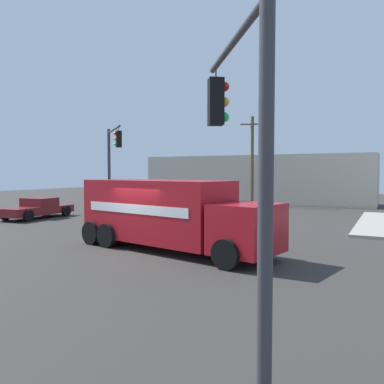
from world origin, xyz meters
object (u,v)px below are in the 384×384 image
object	(u,v)px
traffic_light_secondary	(243,140)
utility_pole	(252,160)
traffic_light_primary	(112,159)
delivery_truck	(169,214)
pickup_maroon	(38,207)

from	to	relation	value
traffic_light_secondary	utility_pole	distance (m)	30.65
traffic_light_primary	delivery_truck	bearing A→B (deg)	-39.15
traffic_light_primary	pickup_maroon	size ratio (longest dim) A/B	1.13
delivery_truck	utility_pole	xyz separation A→B (m)	(-3.65, 21.42, 2.80)
pickup_maroon	utility_pole	size ratio (longest dim) A/B	0.64
pickup_maroon	delivery_truck	bearing A→B (deg)	-21.90
traffic_light_secondary	pickup_maroon	world-z (taller)	traffic_light_secondary
traffic_light_primary	utility_pole	xyz separation A→B (m)	(4.41, 14.87, 0.31)
delivery_truck	pickup_maroon	world-z (taller)	delivery_truck
delivery_truck	traffic_light_secondary	xyz separation A→B (m)	(5.85, -7.72, 2.14)
traffic_light_primary	pickup_maroon	distance (m)	6.51
traffic_light_secondary	utility_pole	bearing A→B (deg)	108.05
pickup_maroon	utility_pole	xyz separation A→B (m)	(9.95, 15.96, 3.54)
pickup_maroon	utility_pole	bearing A→B (deg)	58.06
pickup_maroon	traffic_light_secondary	bearing A→B (deg)	-34.13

